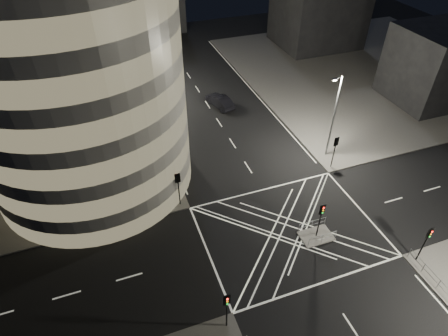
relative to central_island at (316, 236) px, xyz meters
name	(u,v)px	position (x,y,z in m)	size (l,w,h in m)	color
ground	(289,231)	(-2.00, 1.50, -0.07)	(120.00, 120.00, 0.00)	black
sidewalk_far_right	(369,69)	(27.00, 28.50, 0.00)	(42.00, 42.00, 0.15)	#54514F
central_island	(316,236)	(0.00, 0.00, 0.00)	(3.00, 2.00, 0.15)	slate
office_tower_curved	(16,56)	(-22.74, 20.24, 12.58)	(30.00, 29.00, 27.20)	gray
office_block_rear	(21,5)	(-24.00, 43.50, 11.07)	(24.00, 16.00, 22.00)	gray
building_right_far	(320,1)	(24.00, 41.50, 7.58)	(14.00, 12.00, 15.00)	black
building_right_near	(434,66)	(28.00, 17.50, 5.08)	(10.00, 10.00, 10.00)	black
tree_a	(154,160)	(-12.50, 10.50, 4.55)	(4.83, 4.83, 7.26)	black
tree_b	(142,127)	(-12.50, 16.50, 4.71)	(4.23, 4.23, 7.08)	black
tree_c	(134,102)	(-12.50, 22.50, 4.51)	(4.41, 4.41, 6.98)	black
tree_d	(125,74)	(-12.50, 28.50, 5.50)	(5.20, 5.20, 8.43)	black
tree_e	(120,65)	(-12.50, 34.50, 4.21)	(3.54, 3.54, 6.18)	black
traffic_signal_fl	(178,183)	(-10.80, 8.30, 2.84)	(0.55, 0.22, 4.00)	black
traffic_signal_nl	(227,305)	(-10.80, -5.30, 2.84)	(0.55, 0.22, 4.00)	black
traffic_signal_fr	(335,147)	(6.80, 8.30, 2.84)	(0.55, 0.22, 4.00)	black
traffic_signal_nr	(427,239)	(6.80, -5.30, 2.84)	(0.55, 0.22, 4.00)	black
traffic_signal_island	(321,215)	(0.00, 0.00, 2.84)	(0.55, 0.22, 4.00)	black
street_lamp_left_near	(157,134)	(-11.44, 13.50, 5.47)	(1.25, 0.25, 10.00)	slate
street_lamp_left_far	(130,64)	(-11.44, 31.50, 5.47)	(1.25, 0.25, 10.00)	slate
street_lamp_right_far	(334,115)	(7.44, 10.50, 5.47)	(1.25, 0.25, 10.00)	slate
railing_island_south	(322,239)	(0.00, -0.90, 0.62)	(2.80, 0.06, 1.10)	slate
railing_island_north	(312,225)	(0.00, 0.90, 0.62)	(2.80, 0.06, 1.10)	slate
sedan	(220,101)	(-0.50, 25.51, 0.75)	(1.75, 5.02, 1.66)	black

